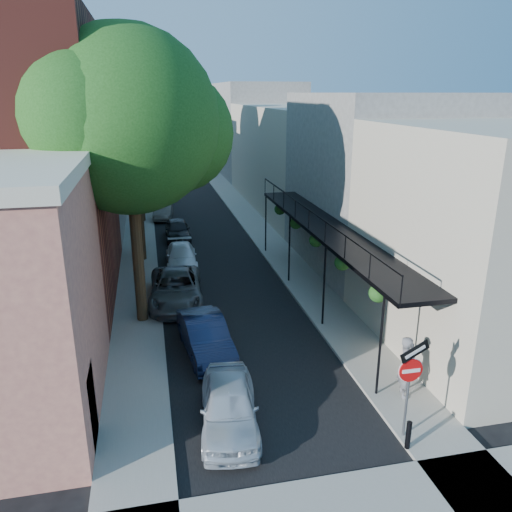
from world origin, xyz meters
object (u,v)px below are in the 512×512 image
parked_car_d (181,256)px  parked_car_f (163,211)px  oak_mid (141,132)px  parked_car_g (159,198)px  oak_far (141,104)px  parked_car_b (205,336)px  pedestrian (406,367)px  bollard (408,435)px  parked_car_e (178,230)px  sign_post (410,374)px  parked_car_a (229,406)px  parked_car_c (176,288)px  oak_near (140,125)px

parked_car_d → parked_car_f: 11.21m
oak_mid → parked_car_g: oak_mid is taller
oak_mid → parked_car_f: 11.61m
oak_far → parked_car_d: size_ratio=3.02×
parked_car_b → pedestrian: bearing=-42.3°
bollard → parked_car_e: 21.92m
sign_post → oak_mid: (-6.58, 17.26, 5.02)m
oak_mid → parked_car_a: bearing=-82.7°
bollard → parked_car_g: (-5.40, 32.32, 0.04)m
parked_car_b → oak_far: bearing=88.7°
parked_car_b → parked_car_e: 15.09m
oak_mid → oak_far: oak_far is taller
pedestrian → parked_car_c: bearing=51.6°
oak_mid → parked_car_a: (2.02, -15.70, -6.39)m
sign_post → oak_far: size_ratio=0.25×
parked_car_g → parked_car_b: bearing=-87.5°
sign_post → parked_car_e: 21.54m
parked_car_a → oak_mid: bearing=104.2°
parked_car_c → pedestrian: (6.39, -8.93, 0.42)m
parked_car_c → parked_car_g: (-0.09, 21.15, -0.13)m
bollard → parked_car_b: 7.81m
parked_car_b → oak_near: bearing=111.7°
parked_car_f → parked_car_a: bearing=-81.4°
parked_car_e → parked_car_b: bearing=-89.8°
oak_mid → parked_car_b: (1.86, -11.38, -6.38)m
parked_car_b → parked_car_c: (-0.75, 4.83, 0.01)m
parked_car_c → pedestrian: 10.99m
sign_post → oak_near: (-6.53, 9.29, 5.84)m
oak_far → parked_car_c: (1.05, -15.60, -7.57)m
bollard → parked_car_f: parked_car_f is taller
bollard → oak_far: bearing=103.4°
bollard → parked_car_a: 4.85m
parked_car_a → pedestrian: bearing=9.0°
parked_car_a → oak_near: bearing=111.1°
parked_car_a → parked_car_g: bearing=98.8°
oak_near → parked_car_b: (1.81, -3.41, -7.20)m
bollard → parked_car_e: (-4.58, 21.44, 0.13)m
parked_car_c → parked_car_d: parked_car_c is taller
parked_car_c → oak_mid: bearing=102.9°
oak_far → pedestrian: (7.44, -24.53, -7.15)m
parked_car_b → parked_car_c: 4.88m
sign_post → parked_car_e: size_ratio=0.79×
bollard → parked_car_e: bearing=102.1°
oak_far → parked_car_e: bearing=-71.6°
pedestrian → sign_post: bearing=168.4°
sign_post → parked_car_e: sign_post is taller
oak_mid → parked_car_a: 17.07m
parked_car_a → parked_car_e: (-0.18, 19.41, -0.03)m
parked_car_g → parked_car_f: bearing=-87.7°
sign_post → oak_far: bearing=103.9°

